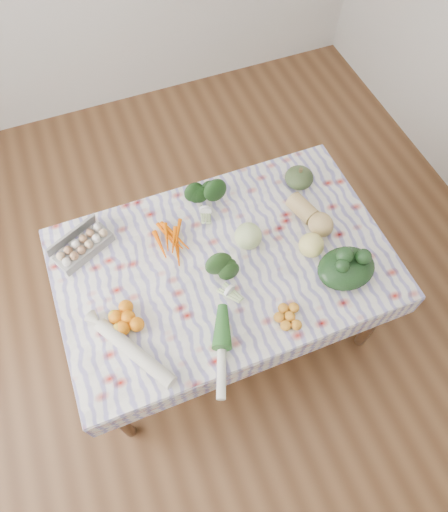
# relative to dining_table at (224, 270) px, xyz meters

# --- Properties ---
(ground) EXTENTS (4.50, 4.50, 0.00)m
(ground) POSITION_rel_dining_table_xyz_m (0.00, 0.00, -0.68)
(ground) COLOR brown
(ground) RESTS_ON ground
(dining_table) EXTENTS (1.60, 1.00, 0.75)m
(dining_table) POSITION_rel_dining_table_xyz_m (0.00, 0.00, 0.00)
(dining_table) COLOR brown
(dining_table) RESTS_ON ground
(tablecloth) EXTENTS (1.66, 1.06, 0.01)m
(tablecloth) POSITION_rel_dining_table_xyz_m (0.00, 0.00, 0.08)
(tablecloth) COLOR white
(tablecloth) RESTS_ON dining_table
(egg_carton) EXTENTS (0.32, 0.24, 0.08)m
(egg_carton) POSITION_rel_dining_table_xyz_m (-0.63, 0.31, 0.12)
(egg_carton) COLOR gray
(egg_carton) RESTS_ON tablecloth
(carrot_bunch) EXTENTS (0.26, 0.25, 0.04)m
(carrot_bunch) POSITION_rel_dining_table_xyz_m (-0.21, 0.19, 0.10)
(carrot_bunch) COLOR #F86300
(carrot_bunch) RESTS_ON tablecloth
(kale_bunch) EXTENTS (0.22, 0.21, 0.15)m
(kale_bunch) POSITION_rel_dining_table_xyz_m (0.04, 0.35, 0.16)
(kale_bunch) COLOR black
(kale_bunch) RESTS_ON tablecloth
(kabocha_squash) EXTENTS (0.17, 0.17, 0.10)m
(kabocha_squash) POSITION_rel_dining_table_xyz_m (0.56, 0.32, 0.13)
(kabocha_squash) COLOR #3C4F2A
(kabocha_squash) RESTS_ON tablecloth
(cabbage) EXTENTS (0.17, 0.17, 0.14)m
(cabbage) POSITION_rel_dining_table_xyz_m (0.15, 0.06, 0.15)
(cabbage) COLOR #C6DF8E
(cabbage) RESTS_ON tablecloth
(butternut_squash) EXTENTS (0.20, 0.30, 0.13)m
(butternut_squash) POSITION_rel_dining_table_xyz_m (0.51, 0.07, 0.15)
(butternut_squash) COLOR tan
(butternut_squash) RESTS_ON tablecloth
(orange_cluster) EXTENTS (0.26, 0.26, 0.07)m
(orange_cluster) POSITION_rel_dining_table_xyz_m (-0.52, -0.13, 0.12)
(orange_cluster) COLOR orange
(orange_cluster) RESTS_ON tablecloth
(broccoli) EXTENTS (0.21, 0.21, 0.12)m
(broccoli) POSITION_rel_dining_table_xyz_m (-0.06, -0.13, 0.14)
(broccoli) COLOR #214619
(broccoli) RESTS_ON tablecloth
(mandarin_cluster) EXTENTS (0.21, 0.21, 0.05)m
(mandarin_cluster) POSITION_rel_dining_table_xyz_m (0.17, -0.39, 0.11)
(mandarin_cluster) COLOR orange
(mandarin_cluster) RESTS_ON tablecloth
(grapefruit) EXTENTS (0.16, 0.16, 0.13)m
(grapefruit) POSITION_rel_dining_table_xyz_m (0.42, -0.10, 0.15)
(grapefruit) COLOR #F2E578
(grapefruit) RESTS_ON tablecloth
(spinach_bag) EXTENTS (0.33, 0.28, 0.13)m
(spinach_bag) POSITION_rel_dining_table_xyz_m (0.52, -0.28, 0.15)
(spinach_bag) COLOR black
(spinach_bag) RESTS_ON tablecloth
(daikon) EXTENTS (0.29, 0.43, 0.07)m
(daikon) POSITION_rel_dining_table_xyz_m (-0.54, -0.30, 0.12)
(daikon) COLOR beige
(daikon) RESTS_ON tablecloth
(leek) EXTENTS (0.20, 0.40, 0.04)m
(leek) POSITION_rel_dining_table_xyz_m (-0.18, -0.44, 0.11)
(leek) COLOR white
(leek) RESTS_ON tablecloth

